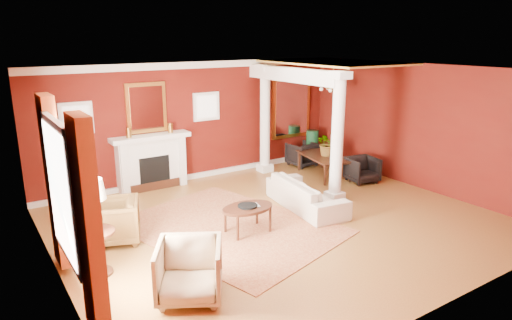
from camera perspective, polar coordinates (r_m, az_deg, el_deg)
ground at (r=8.96m, az=3.02°, el=-7.72°), size 8.00×8.00×0.00m
room_shell at (r=8.38m, az=3.22°, el=5.09°), size 8.04×7.04×2.92m
fireplace at (r=10.95m, az=-12.89°, el=-0.21°), size 1.85×0.42×1.29m
overmantel_mirror at (r=10.82m, az=-13.55°, el=6.37°), size 0.95×0.07×1.15m
flank_window_left at (r=10.43m, az=-21.56°, el=4.85°), size 0.70×0.07×0.70m
flank_window_right at (r=11.46m, az=-6.21°, el=6.67°), size 0.70×0.07×0.70m
left_window at (r=6.44m, az=-22.44°, el=-4.68°), size 0.21×2.55×2.60m
column_front at (r=9.80m, az=10.13°, el=2.84°), size 0.36×0.36×2.80m
column_back at (r=11.86m, az=1.14°, el=5.22°), size 0.36×0.36×2.80m
header_beam at (r=10.83m, az=4.53°, el=10.58°), size 0.30×3.20×0.32m
amber_ceiling at (r=11.44m, az=9.68°, el=11.92°), size 2.30×3.40×0.04m
dining_mirror at (r=12.90m, az=4.41°, el=6.55°), size 1.30×0.07×1.70m
chandelier at (r=11.56m, az=9.56°, el=8.86°), size 0.60×0.62×0.75m
crown_trim at (r=11.24m, az=-7.51°, el=11.69°), size 8.00×0.08×0.16m
base_trim at (r=11.73m, az=-7.04°, el=-1.88°), size 8.00×0.08×0.12m
rug at (r=8.70m, az=-3.34°, el=-8.40°), size 3.84×4.52×0.02m
sofa at (r=9.56m, az=6.30°, el=-3.66°), size 0.89×2.15×0.82m
armchair_leopard at (r=8.35m, az=-17.33°, el=-7.06°), size 1.00×1.03×0.84m
armchair_stripe at (r=6.42m, az=-8.34°, el=-13.24°), size 1.16×1.14×0.89m
coffee_table at (r=8.32m, az=-1.05°, el=-6.15°), size 0.99×0.99×0.50m
coffee_book at (r=8.28m, az=-0.73°, el=-5.09°), size 0.16×0.05×0.22m
side_table at (r=7.12m, az=-19.82°, el=-6.08°), size 0.60×0.60×1.50m
dining_table at (r=11.80m, az=8.60°, el=0.04°), size 0.85×1.62×0.86m
dining_chair_near at (r=11.50m, az=13.17°, el=-1.03°), size 0.78×0.74×0.69m
dining_chair_far at (r=12.69m, az=5.80°, el=0.88°), size 0.72×0.68×0.72m
green_urn at (r=13.05m, az=7.02°, el=1.29°), size 0.39×0.39×0.94m
potted_plant at (r=11.65m, az=9.00°, el=3.28°), size 0.71×0.76×0.50m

